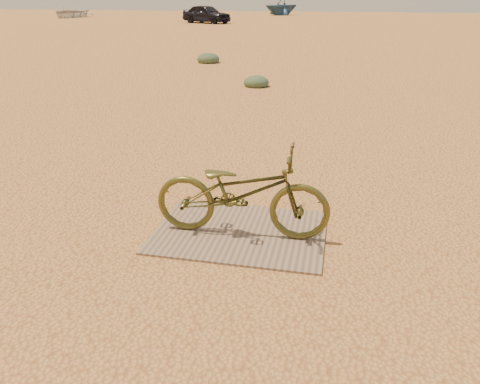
% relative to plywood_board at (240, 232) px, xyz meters
% --- Properties ---
extents(ground, '(120.00, 120.00, 0.00)m').
position_rel_plywood_board_xyz_m(ground, '(-0.26, -0.52, -0.01)').
color(ground, tan).
rests_on(ground, ground).
extents(plywood_board, '(1.59, 1.17, 0.02)m').
position_rel_plywood_board_xyz_m(plywood_board, '(0.00, 0.00, 0.00)').
color(plywood_board, '#857557').
rests_on(plywood_board, ground).
extents(bicycle, '(1.61, 0.61, 0.84)m').
position_rel_plywood_board_xyz_m(bicycle, '(0.03, -0.04, 0.43)').
color(bicycle, '#4E4D1F').
rests_on(bicycle, plywood_board).
extents(car, '(4.20, 3.04, 1.33)m').
position_rel_plywood_board_xyz_m(car, '(-9.66, 32.78, 0.65)').
color(car, black).
rests_on(car, ground).
extents(boat_near_left, '(3.39, 4.69, 0.96)m').
position_rel_plywood_board_xyz_m(boat_near_left, '(-24.95, 39.14, 0.47)').
color(boat_near_left, beige).
rests_on(boat_near_left, ground).
extents(boat_far_left, '(4.93, 4.87, 1.97)m').
position_rel_plywood_board_xyz_m(boat_far_left, '(-6.00, 48.46, 0.97)').
color(boat_far_left, '#2D5374').
rests_on(boat_far_left, ground).
extents(kale_a, '(0.61, 0.61, 0.34)m').
position_rel_plywood_board_xyz_m(kale_a, '(-1.21, 7.50, -0.01)').
color(kale_a, '#495E3F').
rests_on(kale_a, ground).
extents(kale_c, '(0.73, 0.73, 0.40)m').
position_rel_plywood_board_xyz_m(kale_c, '(-3.50, 11.36, -0.01)').
color(kale_c, '#495E3F').
rests_on(kale_c, ground).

